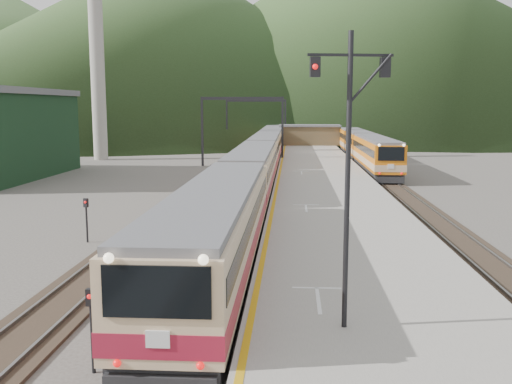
# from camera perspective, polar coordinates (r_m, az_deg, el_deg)

# --- Properties ---
(track_main) EXTENTS (2.60, 200.00, 0.23)m
(track_main) POSITION_cam_1_polar(r_m,az_deg,el_deg) (51.38, 0.32, 0.93)
(track_main) COLOR black
(track_main) RESTS_ON ground
(track_far) EXTENTS (2.60, 200.00, 0.23)m
(track_far) POSITION_cam_1_polar(r_m,az_deg,el_deg) (51.91, -5.20, 0.97)
(track_far) COLOR black
(track_far) RESTS_ON ground
(track_second) EXTENTS (2.60, 200.00, 0.23)m
(track_second) POSITION_cam_1_polar(r_m,az_deg,el_deg) (52.00, 13.08, 0.80)
(track_second) COLOR black
(track_second) RESTS_ON ground
(platform) EXTENTS (8.00, 100.00, 1.00)m
(platform) POSITION_cam_1_polar(r_m,az_deg,el_deg) (49.32, 6.69, 1.06)
(platform) COLOR gray
(platform) RESTS_ON ground
(gantry_near) EXTENTS (9.55, 0.25, 8.00)m
(gantry_near) POSITION_cam_1_polar(r_m,az_deg,el_deg) (66.11, -1.40, 7.43)
(gantry_near) COLOR black
(gantry_near) RESTS_ON ground
(gantry_far) EXTENTS (9.55, 0.25, 8.00)m
(gantry_far) POSITION_cam_1_polar(r_m,az_deg,el_deg) (91.03, -0.00, 7.73)
(gantry_far) COLOR black
(gantry_far) RESTS_ON ground
(smokestack) EXTENTS (1.80, 1.80, 30.00)m
(smokestack) POSITION_cam_1_polar(r_m,az_deg,el_deg) (77.42, -15.67, 14.26)
(smokestack) COLOR #9E998E
(smokestack) RESTS_ON ground
(station_shed) EXTENTS (9.40, 4.40, 3.10)m
(station_shed) POSITION_cam_1_polar(r_m,az_deg,el_deg) (88.98, 5.38, 5.74)
(station_shed) COLOR brown
(station_shed) RESTS_ON platform
(hill_a) EXTENTS (180.00, 180.00, 60.00)m
(hill_a) POSITION_cam_1_polar(r_m,az_deg,el_deg) (206.68, -8.66, 14.88)
(hill_a) COLOR #2D461F
(hill_a) RESTS_ON ground
(hill_b) EXTENTS (220.00, 220.00, 75.00)m
(hill_b) POSITION_cam_1_polar(r_m,az_deg,el_deg) (244.28, 10.37, 15.61)
(hill_b) COLOR #2D461F
(hill_b) RESTS_ON ground
(hill_d) EXTENTS (200.00, 200.00, 55.00)m
(hill_d) POSITION_cam_1_polar(r_m,az_deg,el_deg) (280.12, -22.93, 12.11)
(hill_d) COLOR #2D461F
(hill_d) RESTS_ON ground
(main_train) EXTENTS (2.99, 102.45, 3.65)m
(main_train) POSITION_cam_1_polar(r_m,az_deg,el_deg) (63.43, 0.97, 4.18)
(main_train) COLOR tan
(main_train) RESTS_ON track_main
(second_train) EXTENTS (2.74, 37.40, 3.35)m
(second_train) POSITION_cam_1_polar(r_m,az_deg,el_deg) (69.22, 10.76, 4.28)
(second_train) COLOR orange
(second_train) RESTS_ON track_second
(signal_mast) EXTENTS (2.19, 0.49, 7.76)m
(signal_mast) POSITION_cam_1_polar(r_m,az_deg,el_deg) (14.90, 9.21, 3.88)
(signal_mast) COLOR black
(signal_mast) RESTS_ON platform
(short_signal_a) EXTENTS (0.23, 0.17, 2.27)m
(short_signal_a) POSITION_cam_1_polar(r_m,az_deg,el_deg) (15.60, -16.11, -12.11)
(short_signal_a) COLOR black
(short_signal_a) RESTS_ON ground
(short_signal_b) EXTENTS (0.25, 0.20, 2.27)m
(short_signal_b) POSITION_cam_1_polar(r_m,az_deg,el_deg) (45.78, -4.44, 1.73)
(short_signal_b) COLOR black
(short_signal_b) RESTS_ON ground
(short_signal_c) EXTENTS (0.26, 0.22, 2.27)m
(short_signal_c) POSITION_cam_1_polar(r_m,az_deg,el_deg) (30.21, -16.60, -2.14)
(short_signal_c) COLOR black
(short_signal_c) RESTS_ON ground
(worker) EXTENTS (0.74, 0.65, 1.70)m
(worker) POSITION_cam_1_polar(r_m,az_deg,el_deg) (19.29, -15.26, -9.97)
(worker) COLOR black
(worker) RESTS_ON ground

